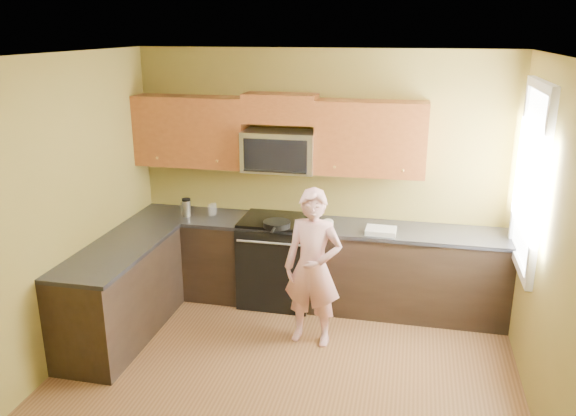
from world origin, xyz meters
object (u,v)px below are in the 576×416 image
(stove, at_px, (278,260))
(travel_mug, at_px, (187,216))
(woman, at_px, (313,268))
(butter_tub, at_px, (305,228))
(frying_pan, at_px, (277,227))
(microwave, at_px, (280,170))

(stove, relative_size, travel_mug, 4.74)
(woman, bearing_deg, butter_tub, 114.07)
(woman, height_order, frying_pan, woman)
(microwave, relative_size, travel_mug, 3.79)
(stove, distance_m, butter_tub, 0.57)
(woman, bearing_deg, travel_mug, 161.42)
(stove, height_order, woman, woman)
(microwave, bearing_deg, frying_pan, -81.40)
(microwave, distance_m, woman, 1.24)
(microwave, bearing_deg, butter_tub, -39.08)
(butter_tub, bearing_deg, microwave, 140.92)
(frying_pan, xyz_separation_m, travel_mug, (-1.07, 0.22, -0.03))
(woman, bearing_deg, microwave, 127.24)
(microwave, height_order, travel_mug, microwave)
(microwave, height_order, woman, microwave)
(microwave, xyz_separation_m, butter_tub, (0.33, -0.27, -0.53))
(frying_pan, bearing_deg, stove, 100.32)
(butter_tub, bearing_deg, stove, 156.55)
(travel_mug, bearing_deg, woman, -25.30)
(microwave, xyz_separation_m, frying_pan, (0.06, -0.38, -0.50))
(frying_pan, relative_size, travel_mug, 2.45)
(stove, bearing_deg, microwave, 90.00)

